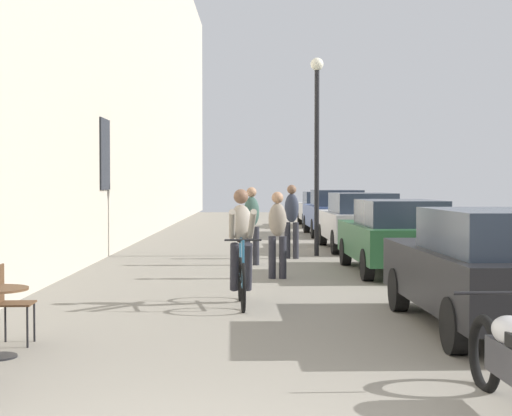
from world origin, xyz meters
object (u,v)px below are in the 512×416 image
object	(u,v)px
pedestrian_mid	(254,221)
parked_car_second	(397,235)
cafe_chair_mid_toward_wall	(11,298)
pedestrian_far	(294,217)
cyclist_on_bicycle	(243,250)
parked_car_fifth	(323,208)
parked_car_third	(362,220)
pedestrian_near	(280,230)
parked_car_nearest	(493,268)
parked_car_fourth	(337,212)
street_lamp	(319,130)

from	to	relation	value
pedestrian_mid	parked_car_second	distance (m)	3.26
cafe_chair_mid_toward_wall	pedestrian_far	bearing A→B (deg)	70.10
cyclist_on_bicycle	pedestrian_mid	xyz separation A→B (m)	(0.12, 5.55, 0.16)
cyclist_on_bicycle	parked_car_fifth	size ratio (longest dim) A/B	0.43
cyclist_on_bicycle	parked_car_third	distance (m)	9.94
pedestrian_mid	pedestrian_far	distance (m)	1.76
pedestrian_near	parked_car_nearest	size ratio (longest dim) A/B	0.39
cafe_chair_mid_toward_wall	parked_car_third	world-z (taller)	parked_car_third
parked_car_second	parked_car_fifth	xyz separation A→B (m)	(-0.07, 17.03, -0.01)
pedestrian_far	parked_car_fifth	bearing A→B (deg)	82.41
cafe_chair_mid_toward_wall	pedestrian_mid	world-z (taller)	pedestrian_mid
pedestrian_mid	parked_car_fourth	world-z (taller)	pedestrian_mid
cafe_chair_mid_toward_wall	pedestrian_far	distance (m)	10.56
pedestrian_near	parked_car_fourth	distance (m)	12.37
cafe_chair_mid_toward_wall	parked_car_second	size ratio (longest dim) A/B	0.21
parked_car_second	parked_car_fifth	world-z (taller)	parked_car_second
pedestrian_mid	parked_car_second	bearing A→B (deg)	-27.43
cyclist_on_bicycle	pedestrian_near	size ratio (longest dim) A/B	1.07
cafe_chair_mid_toward_wall	parked_car_third	distance (m)	13.54
parked_car_second	parked_car_fifth	distance (m)	17.03
parked_car_third	parked_car_fifth	bearing A→B (deg)	90.36
cafe_chair_mid_toward_wall	parked_car_fourth	world-z (taller)	parked_car_fourth
pedestrian_near	street_lamp	size ratio (longest dim) A/B	0.33
pedestrian_near	parked_car_fourth	bearing A→B (deg)	79.20
pedestrian_near	parked_car_nearest	xyz separation A→B (m)	(2.44, -5.21, -0.15)
pedestrian_mid	pedestrian_far	size ratio (longest dim) A/B	0.97
parked_car_third	parked_car_fifth	world-z (taller)	parked_car_third
pedestrian_near	parked_car_second	bearing A→B (deg)	21.06
pedestrian_far	street_lamp	world-z (taller)	street_lamp
pedestrian_near	parked_car_fourth	world-z (taller)	pedestrian_near
pedestrian_near	parked_car_nearest	bearing A→B (deg)	-64.92
parked_car_fifth	parked_car_second	bearing A→B (deg)	-89.78
street_lamp	parked_car_second	size ratio (longest dim) A/B	1.17
pedestrian_mid	parked_car_second	world-z (taller)	pedestrian_mid
street_lamp	parked_car_second	bearing A→B (deg)	-71.08
pedestrian_near	parked_car_fifth	bearing A→B (deg)	82.64
street_lamp	pedestrian_far	bearing A→B (deg)	-130.86
pedestrian_mid	parked_car_third	size ratio (longest dim) A/B	0.39
pedestrian_far	pedestrian_mid	bearing A→B (deg)	-122.60
pedestrian_mid	parked_car_third	world-z (taller)	pedestrian_mid
street_lamp	parked_car_nearest	xyz separation A→B (m)	(1.33, -9.86, -2.34)
cyclist_on_bicycle	parked_car_nearest	world-z (taller)	cyclist_on_bicycle
parked_car_fourth	cafe_chair_mid_toward_wall	bearing A→B (deg)	-106.73
parked_car_third	parked_car_fourth	world-z (taller)	parked_car_fourth
cafe_chair_mid_toward_wall	parked_car_third	size ratio (longest dim) A/B	0.20
parked_car_nearest	parked_car_fifth	distance (m)	23.16
cyclist_on_bicycle	parked_car_fifth	xyz separation A→B (m)	(2.94, 21.09, -0.05)
cyclist_on_bicycle	pedestrian_near	world-z (taller)	cyclist_on_bicycle
pedestrian_far	parked_car_fourth	world-z (taller)	pedestrian_far
parked_car_second	parked_car_fifth	size ratio (longest dim) A/B	1.02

